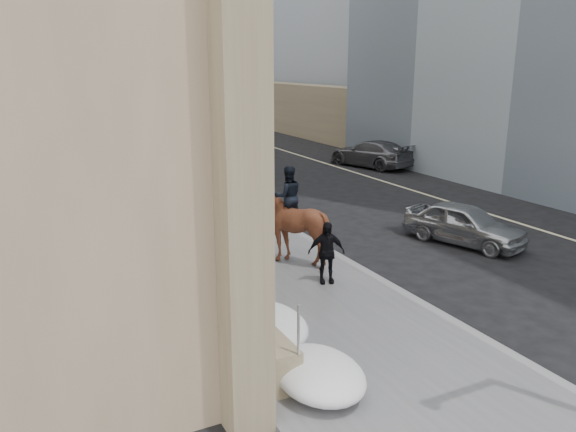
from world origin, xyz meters
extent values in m
plane|color=black|center=(0.00, 0.00, 0.00)|extent=(140.00, 140.00, 0.00)
cube|color=#525254|center=(0.00, 10.00, 0.06)|extent=(5.00, 80.00, 0.12)
cube|color=slate|center=(2.62, 10.00, 0.06)|extent=(0.24, 80.00, 0.12)
cube|color=#BFB78C|center=(10.50, 10.00, 0.01)|extent=(0.15, 70.00, 0.01)
cube|color=#7C6A50|center=(-2.25, 20.00, 0.45)|extent=(1.10, 44.00, 0.90)
cylinder|color=silver|center=(-1.80, 20.00, 1.35)|extent=(0.06, 42.00, 0.06)
cube|color=black|center=(-2.70, 13.00, 4.00)|extent=(0.20, 2.20, 4.50)
cube|color=#7C6A50|center=(15.50, 10.00, 2.00)|extent=(2.00, 80.00, 4.00)
cylinder|color=#2D2D30|center=(2.90, 14.00, 4.00)|extent=(0.18, 0.18, 8.00)
cube|color=#2D2D30|center=(2.10, 14.00, 7.90)|extent=(1.60, 0.15, 0.12)
cylinder|color=#2D2D30|center=(1.40, 14.00, 7.75)|extent=(0.24, 0.24, 0.30)
cylinder|color=#2D2D30|center=(2.90, 34.00, 4.00)|extent=(0.18, 0.18, 8.00)
cube|color=#2D2D30|center=(2.10, 34.00, 7.90)|extent=(1.60, 0.15, 0.12)
cylinder|color=#2D2D30|center=(1.40, 34.00, 7.75)|extent=(0.24, 0.24, 0.30)
cylinder|color=#2D2D30|center=(3.00, 22.00, 3.00)|extent=(0.20, 0.20, 6.00)
cylinder|color=#2D2D30|center=(1.00, 22.00, 5.80)|extent=(4.00, 0.16, 0.16)
imported|color=black|center=(-0.50, 22.00, 5.30)|extent=(0.18, 0.22, 1.10)
ellipsoid|color=white|center=(-1.45, 0.00, 0.46)|extent=(1.50, 2.10, 0.68)
ellipsoid|color=white|center=(-1.40, 4.00, 0.48)|extent=(1.60, 2.20, 0.72)
ellipsoid|color=white|center=(-1.50, 8.00, 0.44)|extent=(1.40, 2.00, 0.64)
ellipsoid|color=white|center=(-1.35, 12.00, 0.50)|extent=(1.70, 2.30, 0.76)
ellipsoid|color=white|center=(-1.45, 16.00, 0.45)|extent=(1.50, 2.10, 0.66)
imported|color=#482215|center=(-0.13, 5.90, 1.23)|extent=(1.28, 2.67, 2.22)
imported|color=black|center=(-0.13, 6.05, 2.03)|extent=(0.64, 0.43, 1.72)
imported|color=#4A2415|center=(1.07, 4.07, 1.21)|extent=(2.08, 2.26, 2.19)
imported|color=black|center=(1.07, 4.22, 2.01)|extent=(0.94, 0.79, 1.72)
imported|color=black|center=(1.21, 2.26, 0.94)|extent=(1.03, 0.69, 1.63)
imported|color=#A0A3A7|center=(6.99, 3.42, 0.66)|extent=(2.72, 4.19, 1.33)
imported|color=#4E4F55|center=(12.23, 16.33, 0.74)|extent=(3.34, 5.47, 1.48)
camera|label=1|loc=(-5.71, -9.53, 5.63)|focal=35.00mm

